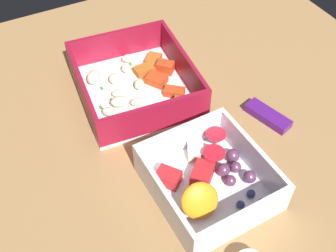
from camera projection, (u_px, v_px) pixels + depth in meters
table_surface at (180, 141)px, 58.93cm from camera, size 80.00×80.00×2.00cm
pasta_container at (136, 85)px, 63.00cm from camera, size 19.96×18.18×5.53cm
fruit_bowl at (209, 178)px, 51.42cm from camera, size 14.94×13.96×5.10cm
candy_bar at (268, 116)px, 60.08cm from camera, size 7.39×4.29×1.20cm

